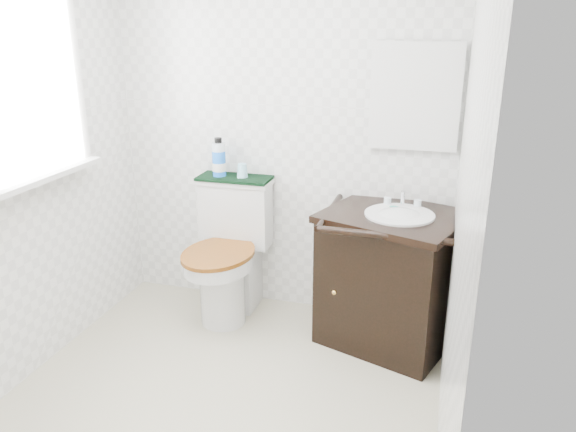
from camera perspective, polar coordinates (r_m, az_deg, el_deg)
The scene contains 13 objects.
floor at distance 3.05m, azimuth -7.41°, elevation -18.63°, with size 2.40×2.40×0.00m, color #BFB999.
wall_back at distance 3.61m, azimuth -0.64°, elevation 8.54°, with size 2.40×2.40×0.00m, color white.
wall_front at distance 1.57m, azimuth -26.99°, elevation -7.92°, with size 2.40×2.40×0.00m, color white.
wall_right at distance 2.29m, azimuth 17.37°, elevation 1.51°, with size 2.40×2.40×0.00m, color white.
window at distance 3.23m, azimuth -24.89°, elevation 11.89°, with size 0.02×0.70×0.90m, color white.
mirror at distance 3.40m, azimuth 12.77°, elevation 11.72°, with size 0.50×0.02×0.60m, color silver.
toilet at distance 3.72m, azimuth -5.93°, elevation -4.32°, with size 0.49×0.67×0.89m.
vanity at distance 3.42m, azimuth 10.41°, elevation -5.89°, with size 0.92×0.86×0.92m.
trash_bin at distance 3.72m, azimuth 5.11°, elevation -8.49°, with size 0.19×0.16×0.27m.
towel at distance 3.66m, azimuth -5.46°, elevation 3.86°, with size 0.48×0.22×0.02m, color black.
mouthwash_bottle at distance 3.67m, azimuth -7.04°, elevation 5.81°, with size 0.09×0.09×0.25m.
cup at distance 3.63m, azimuth -4.67°, elevation 4.63°, with size 0.07×0.07×0.09m, color #8CCCE5.
soap_bar at distance 3.36m, azimuth 10.73°, elevation 0.90°, with size 0.07×0.04×0.02m, color #177262.
Camera 1 is at (1.02, -2.19, 1.86)m, focal length 35.00 mm.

